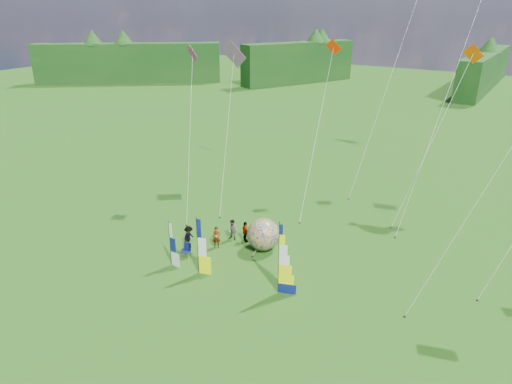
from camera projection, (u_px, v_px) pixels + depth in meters
The scene contains 18 objects.
ground at pixel (233, 305), 26.54m from camera, with size 220.00×220.00×0.00m, color #2E5A1B.
treeline_ring at pixel (231, 244), 25.01m from camera, with size 210.00×210.00×8.00m, color #0C3410, non-canonical shape.
feather_banner_main at pixel (279, 259), 26.78m from camera, with size 1.26×0.10×4.63m, color #0C1756, non-canonical shape.
side_banner_left at pixel (198, 247), 28.91m from camera, with size 1.08×0.10×3.92m, color #F7FF02, non-canonical shape.
side_banner_far at pixel (170, 244), 30.00m from camera, with size 0.94×0.10×3.15m, color white, non-canonical shape.
bol_inflatable at pixel (263, 234), 32.13m from camera, with size 2.32×2.32×2.32m, color #000D7D.
spectator_a at pixel (217, 237), 32.51m from camera, with size 0.58×0.38×1.59m, color #66594C.
spectator_b at pixel (233, 230), 33.51m from camera, with size 0.79×0.39×1.62m, color #66594C.
spectator_c at pixel (189, 237), 32.38m from camera, with size 1.10×0.41×1.71m, color #66594C.
spectator_d at pixel (245, 232), 33.27m from camera, with size 0.94×0.38×1.60m, color #66594C.
camp_chair at pixel (186, 251), 31.37m from camera, with size 0.57×0.57×0.98m, color #080E3D, non-canonical shape.
kite_whale at pixel (448, 86), 34.45m from camera, with size 4.68×15.29×20.85m, color black, non-canonical shape.
kite_rainbow_delta at pixel (227, 120), 38.86m from camera, with size 8.51×12.56×14.08m, color red, non-canonical shape.
kite_parafoil at pixel (489, 173), 23.85m from camera, with size 8.45×10.48×16.03m, color #B3243A, non-canonical shape.
small_kite_red at pixel (317, 126), 37.25m from camera, with size 3.88×10.40×13.93m, color red, non-canonical shape.
small_kite_orange at pixel (433, 133), 35.26m from camera, with size 5.14×10.34×13.90m, color #D94F00, non-canonical shape.
small_kite_pink at pixel (189, 131), 36.41m from camera, with size 5.93×8.23×13.65m, color #D33883, non-canonical shape.
small_kite_green at pixel (385, 87), 40.19m from camera, with size 4.28×11.40×18.74m, color green, non-canonical shape.
Camera 1 is at (13.19, -17.65, 16.24)m, focal length 32.00 mm.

